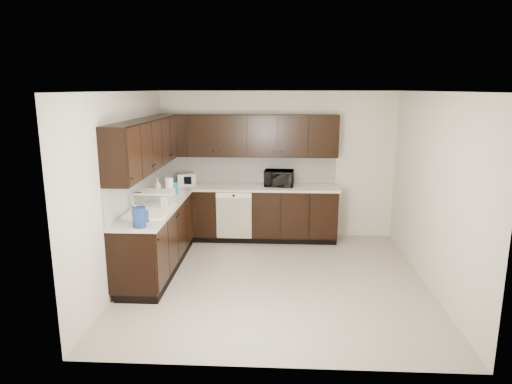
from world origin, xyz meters
The scene contains 20 objects.
floor centered at (0.00, 0.00, 0.00)m, with size 4.00×4.00×0.00m, color #A69A8A.
ceiling centered at (0.00, 0.00, 2.50)m, with size 4.00×4.00×0.00m, color white.
wall_back centered at (0.00, 2.00, 1.25)m, with size 4.00×0.02×2.50m, color beige.
wall_left centered at (-2.00, 0.00, 1.25)m, with size 0.02×4.00×2.50m, color beige.
wall_right centered at (2.00, 0.00, 1.25)m, with size 0.02×4.00×2.50m, color beige.
wall_front centered at (0.00, -2.00, 1.25)m, with size 4.00×0.02×2.50m, color beige.
lower_cabinets centered at (-1.01, 1.11, 0.41)m, with size 3.00×2.80×0.90m.
countertop centered at (-1.01, 1.11, 0.92)m, with size 3.03×2.83×0.04m.
backsplash centered at (-1.22, 1.32, 1.18)m, with size 3.00×2.80×0.48m.
upper_cabinets centered at (-1.10, 1.20, 1.77)m, with size 3.00×2.80×0.70m.
dishwasher centered at (-0.70, 1.41, 0.55)m, with size 0.58×0.04×0.78m.
sink centered at (-1.68, -0.01, 0.88)m, with size 0.54×0.82×0.42m.
microwave centered at (0.03, 1.71, 1.07)m, with size 0.48×0.33×0.27m, color black.
soap_bottle_a centered at (-1.54, 0.24, 1.05)m, with size 0.09×0.10×0.21m, color gray.
soap_bottle_b centered at (-1.79, 0.86, 1.08)m, with size 0.10×0.11×0.27m, color gray.
toaster_oven centered at (-1.55, 1.74, 1.04)m, with size 0.31×0.23×0.19m, color #A9A9AB.
storage_bin centered at (-1.70, 0.34, 1.03)m, with size 0.48×0.35×0.19m, color white.
blue_pitcher centered at (-1.60, -0.70, 1.06)m, with size 0.16×0.16×0.24m, color navy.
teal_tumbler centered at (-1.56, 0.96, 1.04)m, with size 0.09×0.09×0.20m, color #0C7988.
paper_towel_roll centered at (-1.63, 0.92, 1.08)m, with size 0.12×0.12×0.27m, color white.
Camera 1 is at (0.05, -5.77, 2.54)m, focal length 32.00 mm.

